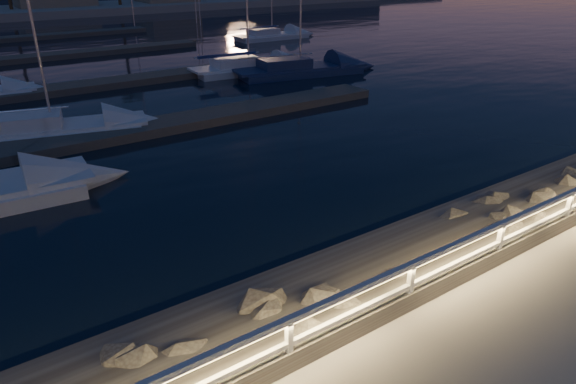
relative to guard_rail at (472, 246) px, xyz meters
name	(u,v)px	position (x,y,z in m)	size (l,w,h in m)	color
ground	(469,274)	(0.07, 0.00, -0.77)	(400.00, 400.00, 0.00)	gray
harbor_water	(88,77)	(0.07, 31.22, -1.74)	(400.00, 440.00, 0.60)	black
guard_rail	(472,246)	(0.00, 0.00, 0.00)	(44.11, 0.12, 1.06)	white
riprap	(373,265)	(-1.11, 1.87, -1.07)	(34.43, 2.79, 1.30)	slate
floating_docks	(82,66)	(0.07, 32.50, -1.17)	(22.00, 36.00, 0.40)	#605850
sailboat_c	(48,128)	(-5.23, 17.77, -0.95)	(8.11, 4.14, 13.26)	silver
sailboat_g	(246,67)	(8.85, 24.71, -0.95)	(8.18, 3.14, 13.56)	silver
sailboat_h	(297,69)	(11.26, 22.16, -0.94)	(9.22, 4.27, 15.06)	navy
sailboat_l	(270,35)	(18.82, 36.95, -0.98)	(7.70, 2.46, 12.92)	silver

